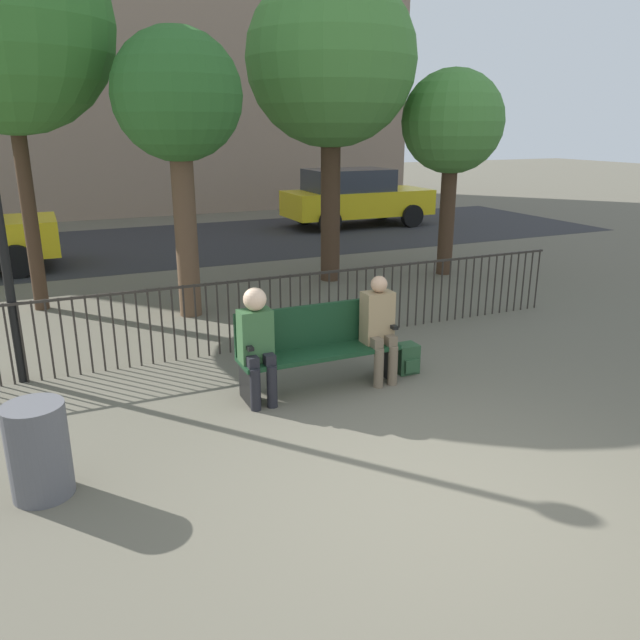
# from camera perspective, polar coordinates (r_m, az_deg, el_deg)

# --- Properties ---
(ground_plane) EXTENTS (80.00, 80.00, 0.00)m
(ground_plane) POSITION_cam_1_polar(r_m,az_deg,el_deg) (5.17, 11.23, -15.80)
(ground_plane) COLOR #605B4C
(park_bench) EXTENTS (1.80, 0.45, 0.92)m
(park_bench) POSITION_cam_1_polar(r_m,az_deg,el_deg) (6.86, -0.27, -2.24)
(park_bench) COLOR #14381E
(park_bench) RESTS_ON ground
(seated_person_0) EXTENTS (0.34, 0.39, 1.24)m
(seated_person_0) POSITION_cam_1_polar(r_m,az_deg,el_deg) (6.43, -5.79, -1.70)
(seated_person_0) COLOR black
(seated_person_0) RESTS_ON ground
(seated_person_1) EXTENTS (0.34, 0.39, 1.22)m
(seated_person_1) POSITION_cam_1_polar(r_m,az_deg,el_deg) (7.00, 5.43, -0.37)
(seated_person_1) COLOR brown
(seated_person_1) RESTS_ON ground
(backpack) EXTENTS (0.26, 0.26, 0.35)m
(backpack) POSITION_cam_1_polar(r_m,az_deg,el_deg) (7.43, 7.91, -3.52)
(backpack) COLOR #284C2D
(backpack) RESTS_ON ground
(fence_railing) EXTENTS (9.01, 0.03, 0.95)m
(fence_railing) POSITION_cam_1_polar(r_m,az_deg,el_deg) (8.11, -4.53, 1.30)
(fence_railing) COLOR #2D2823
(fence_railing) RESTS_ON ground
(tree_0) EXTENTS (2.95, 2.95, 5.36)m
(tree_0) POSITION_cam_1_polar(r_m,az_deg,el_deg) (11.58, 1.03, 22.56)
(tree_0) COLOR #422D1E
(tree_0) RESTS_ON ground
(tree_1) EXTENTS (3.06, 3.06, 5.70)m
(tree_1) POSITION_cam_1_polar(r_m,az_deg,el_deg) (10.61, -26.99, 23.00)
(tree_1) COLOR #422D1E
(tree_1) RESTS_ON ground
(tree_2) EXTENTS (1.88, 1.88, 3.81)m
(tree_2) POSITION_cam_1_polar(r_m,az_deg,el_deg) (12.27, 12.02, 17.10)
(tree_2) COLOR #422D1E
(tree_2) RESTS_ON ground
(tree_3) EXTENTS (1.83, 1.83, 4.12)m
(tree_3) POSITION_cam_1_polar(r_m,az_deg,el_deg) (9.45, -12.90, 18.91)
(tree_3) COLOR brown
(tree_3) RESTS_ON ground
(street_surface) EXTENTS (24.00, 6.00, 0.01)m
(street_surface) POSITION_cam_1_polar(r_m,az_deg,el_deg) (15.93, -14.45, 6.73)
(street_surface) COLOR #2B2B2D
(street_surface) RESTS_ON ground
(parked_car_1) EXTENTS (4.20, 1.94, 1.62)m
(parked_car_1) POSITION_cam_1_polar(r_m,az_deg,el_deg) (18.24, 3.24, 11.20)
(parked_car_1) COLOR yellow
(parked_car_1) RESTS_ON ground
(trash_bin) EXTENTS (0.47, 0.47, 0.77)m
(trash_bin) POSITION_cam_1_polar(r_m,az_deg,el_deg) (5.41, -24.35, -10.82)
(trash_bin) COLOR #56565B
(trash_bin) RESTS_ON ground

